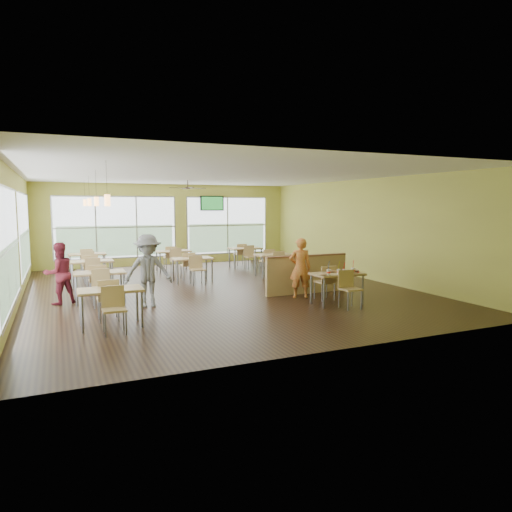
% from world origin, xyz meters
% --- Properties ---
extents(room, '(12.00, 12.04, 3.20)m').
position_xyz_m(room, '(0.00, 0.00, 1.60)').
color(room, black).
rests_on(room, ground).
extents(window_bays, '(9.24, 10.24, 2.38)m').
position_xyz_m(window_bays, '(-2.65, 3.08, 1.48)').
color(window_bays, white).
rests_on(window_bays, room).
extents(main_table, '(1.22, 1.52, 0.87)m').
position_xyz_m(main_table, '(2.00, -3.00, 0.63)').
color(main_table, tan).
rests_on(main_table, floor).
extents(half_wall_divider, '(2.40, 0.14, 1.04)m').
position_xyz_m(half_wall_divider, '(2.00, -1.55, 0.52)').
color(half_wall_divider, tan).
rests_on(half_wall_divider, floor).
extents(dining_tables, '(6.92, 8.72, 0.87)m').
position_xyz_m(dining_tables, '(-1.05, 1.71, 0.63)').
color(dining_tables, tan).
rests_on(dining_tables, floor).
extents(pendant_lights, '(0.11, 7.31, 0.86)m').
position_xyz_m(pendant_lights, '(-3.20, 0.68, 2.45)').
color(pendant_lights, '#2D2119').
rests_on(pendant_lights, ceiling).
extents(ceiling_fan, '(1.25, 1.25, 0.29)m').
position_xyz_m(ceiling_fan, '(-0.00, 3.00, 2.95)').
color(ceiling_fan, '#2D2119').
rests_on(ceiling_fan, ceiling).
extents(tv_backwall, '(1.00, 0.07, 0.60)m').
position_xyz_m(tv_backwall, '(1.80, 5.90, 2.45)').
color(tv_backwall, black).
rests_on(tv_backwall, wall_back).
extents(man_plaid, '(0.66, 0.55, 1.54)m').
position_xyz_m(man_plaid, '(1.55, -2.00, 0.77)').
color(man_plaid, '#CA4316').
rests_on(man_plaid, floor).
extents(patron_maroon, '(0.88, 0.80, 1.48)m').
position_xyz_m(patron_maroon, '(-4.10, -0.36, 0.74)').
color(patron_maroon, maroon).
rests_on(patron_maroon, floor).
extents(patron_grey, '(1.14, 0.71, 1.70)m').
position_xyz_m(patron_grey, '(-2.20, -1.49, 0.85)').
color(patron_grey, slate).
rests_on(patron_grey, floor).
extents(cup_blue, '(0.10, 0.10, 0.36)m').
position_xyz_m(cup_blue, '(1.62, -3.22, 0.82)').
color(cup_blue, white).
rests_on(cup_blue, main_table).
extents(cup_yellow, '(0.09, 0.09, 0.34)m').
position_xyz_m(cup_yellow, '(1.89, -3.23, 0.82)').
color(cup_yellow, white).
rests_on(cup_yellow, main_table).
extents(cup_red_near, '(0.08, 0.08, 0.30)m').
position_xyz_m(cup_red_near, '(2.05, -3.20, 0.81)').
color(cup_red_near, white).
rests_on(cup_red_near, main_table).
extents(cup_red_far, '(0.09, 0.09, 0.34)m').
position_xyz_m(cup_red_far, '(2.32, -3.19, 0.82)').
color(cup_red_far, white).
rests_on(cup_red_far, main_table).
extents(food_basket, '(0.22, 0.22, 0.05)m').
position_xyz_m(food_basket, '(2.47, -3.04, 0.78)').
color(food_basket, black).
rests_on(food_basket, main_table).
extents(ketchup_cup, '(0.05, 0.05, 0.02)m').
position_xyz_m(ketchup_cup, '(2.51, -3.13, 0.76)').
color(ketchup_cup, '#AF0F10').
rests_on(ketchup_cup, main_table).
extents(wrapper_left, '(0.19, 0.17, 0.04)m').
position_xyz_m(wrapper_left, '(1.48, -3.22, 0.77)').
color(wrapper_left, '#A77A50').
rests_on(wrapper_left, main_table).
extents(wrapper_mid, '(0.24, 0.22, 0.05)m').
position_xyz_m(wrapper_mid, '(1.94, -2.86, 0.78)').
color(wrapper_mid, '#A77A50').
rests_on(wrapper_mid, main_table).
extents(wrapper_right, '(0.15, 0.14, 0.04)m').
position_xyz_m(wrapper_right, '(2.33, -3.22, 0.77)').
color(wrapper_right, '#A77A50').
rests_on(wrapper_right, main_table).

